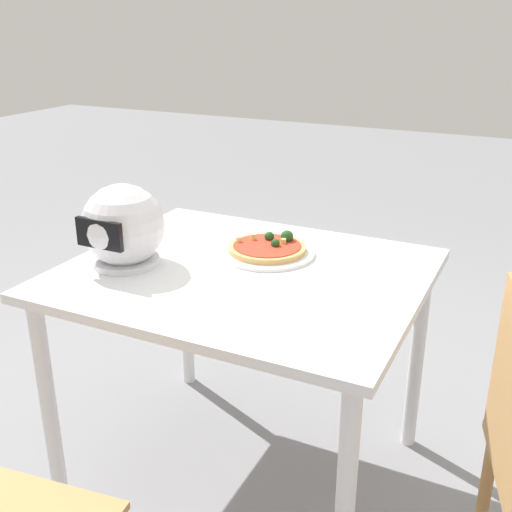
{
  "coord_description": "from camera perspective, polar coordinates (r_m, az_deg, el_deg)",
  "views": [
    {
      "loc": [
        -0.81,
        1.58,
        1.51
      ],
      "look_at": [
        -0.0,
        -0.08,
        0.78
      ],
      "focal_mm": 43.63,
      "sensor_mm": 36.0,
      "label": 1
    }
  ],
  "objects": [
    {
      "name": "pizza",
      "position": [
        2.04,
        1.14,
        0.84
      ],
      "size": [
        0.25,
        0.25,
        0.06
      ],
      "color": "tan",
      "rests_on": "pizza_plate"
    },
    {
      "name": "motorcycle_helmet",
      "position": [
        1.96,
        -12.1,
        2.61
      ],
      "size": [
        0.26,
        0.26,
        0.26
      ],
      "color": "silver",
      "rests_on": "dining_table"
    },
    {
      "name": "pizza_plate",
      "position": [
        2.04,
        1.03,
        0.31
      ],
      "size": [
        0.31,
        0.31,
        0.01
      ],
      "primitive_type": "cylinder",
      "color": "white",
      "rests_on": "dining_table"
    },
    {
      "name": "ground_plane",
      "position": [
        2.32,
        -0.95,
        -18.94
      ],
      "size": [
        14.0,
        14.0,
        0.0
      ],
      "primitive_type": "plane",
      "color": "gray"
    },
    {
      "name": "dining_table",
      "position": [
        1.96,
        -1.07,
        -3.72
      ],
      "size": [
        1.08,
        0.92,
        0.76
      ],
      "color": "white",
      "rests_on": "ground"
    }
  ]
}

